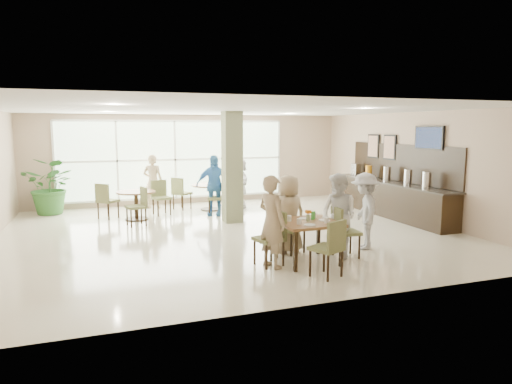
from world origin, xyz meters
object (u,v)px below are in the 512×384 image
object	(u,v)px
adult_b	(239,183)
adult_standing	(153,182)
teen_standing	(365,211)
teen_left	(272,222)
round_table_left	(136,199)
round_table_right	(211,190)
teen_right	(339,216)
main_table	(308,226)
adult_a	(214,185)
potted_plant	(51,186)
teen_far	(288,214)
buffet_counter	(391,196)

from	to	relation	value
adult_b	adult_standing	world-z (taller)	adult_standing
teen_standing	teen_left	bearing A→B (deg)	-53.49
teen_standing	adult_standing	xyz separation A→B (m)	(-3.42, 6.03, 0.05)
round_table_left	round_table_right	world-z (taller)	same
round_table_left	teen_standing	bearing A→B (deg)	-48.06
teen_left	teen_right	xyz separation A→B (m)	(1.38, 0.15, -0.02)
main_table	adult_a	distance (m)	4.90
potted_plant	adult_a	bearing A→B (deg)	-21.51
round_table_right	teen_far	distance (m)	5.04
teen_left	round_table_left	bearing A→B (deg)	-1.12
buffet_counter	teen_standing	world-z (taller)	buffet_counter
main_table	teen_left	distance (m)	0.73
buffet_counter	adult_a	size ratio (longest dim) A/B	2.83
round_table_left	teen_far	world-z (taller)	teen_far
buffet_counter	adult_a	bearing A→B (deg)	159.54
teen_right	adult_standing	distance (m)	6.92
round_table_left	buffet_counter	bearing A→B (deg)	-15.20
adult_b	round_table_right	bearing A→B (deg)	-93.50
teen_far	adult_a	xyz separation A→B (m)	(-0.43, 4.16, 0.08)
main_table	round_table_right	distance (m)	5.75
teen_standing	adult_b	distance (m)	5.38
round_table_right	adult_standing	world-z (taller)	adult_standing
main_table	buffet_counter	distance (m)	5.13
adult_a	round_table_right	bearing A→B (deg)	105.77
main_table	teen_right	size ratio (longest dim) A/B	0.66
buffet_counter	potted_plant	distance (m)	9.37
potted_plant	teen_standing	size ratio (longest dim) A/B	1.03
teen_right	teen_standing	xyz separation A→B (m)	(0.80, 0.37, -0.02)
main_table	teen_left	bearing A→B (deg)	-175.50
round_table_left	teen_left	size ratio (longest dim) A/B	0.63
potted_plant	adult_a	size ratio (longest dim) A/B	0.94
buffet_counter	teen_far	size ratio (longest dim) A/B	3.11
teen_left	teen_far	bearing A→B (deg)	-61.44
main_table	teen_far	bearing A→B (deg)	96.09
teen_far	potted_plant	bearing A→B (deg)	-60.14
round_table_right	teen_left	world-z (taller)	teen_left
adult_a	teen_left	bearing A→B (deg)	-68.91
teen_left	teen_far	world-z (taller)	teen_left
adult_a	teen_standing	bearing A→B (deg)	-42.25
main_table	teen_standing	world-z (taller)	teen_standing
adult_standing	potted_plant	bearing A→B (deg)	23.68
main_table	teen_far	xyz separation A→B (m)	(-0.08, 0.71, 0.09)
round_table_left	teen_standing	xyz separation A→B (m)	(4.04, -4.50, 0.21)
main_table	teen_right	world-z (taller)	teen_right
round_table_left	teen_standing	distance (m)	6.05
main_table	teen_standing	xyz separation A→B (m)	(1.47, 0.47, 0.10)
round_table_right	teen_far	bearing A→B (deg)	-86.50
round_table_right	potted_plant	distance (m)	4.41
teen_far	teen_right	size ratio (longest dim) A/B	0.96
teen_left	teen_far	size ratio (longest dim) A/B	1.06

